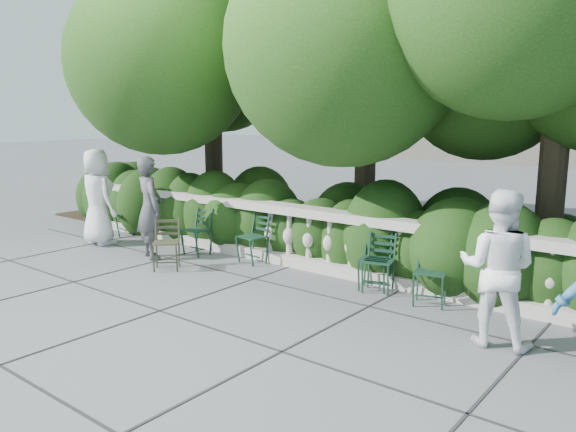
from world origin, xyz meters
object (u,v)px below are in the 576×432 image
Objects in this scene: chair_d at (427,309)px; chair_weathered at (166,272)px; chair_b at (191,256)px; person_businessman at (98,197)px; chair_e at (375,295)px; person_casual_man at (498,268)px; chair_f at (371,293)px; chair_c at (246,264)px; chair_a at (116,236)px; person_woman_grey at (150,208)px.

chair_d and chair_weathered have the same top height.
person_businessman is (-2.09, -0.45, 0.91)m from chair_b.
person_casual_man is (1.84, -0.66, 0.85)m from chair_e.
person_businessman reaches higher than chair_f.
person_casual_man reaches higher than chair_c.
chair_a is 1.00× the size of chair_weathered.
person_businessman is (-5.70, -0.58, 0.91)m from chair_e.
person_woman_grey reaches higher than chair_d.
chair_c and chair_e have the same top height.
chair_e is (2.49, -0.07, 0.00)m from chair_c.
chair_weathered is at bearing -112.39° from chair_c.
chair_weathered is (2.93, -1.11, 0.00)m from chair_a.
chair_d is at bearing -20.54° from chair_e.
person_woman_grey reaches higher than chair_a.
chair_e is 3.34m from chair_weathered.
chair_c is 3.30m from chair_d.
chair_a and chair_weathered have the same top height.
chair_e and chair_f have the same top height.
chair_a is 6.00m from chair_f.
chair_b and chair_f have the same top height.
chair_e is 0.47× the size of person_woman_grey.
chair_weathered is 5.09m from person_casual_man.
chair_e is 1.00× the size of chair_weathered.
chair_b is 0.47× the size of person_woman_grey.
chair_e is 0.46× the size of person_businessman.
chair_e is 4.22m from person_woman_grey.
person_businessman reaches higher than chair_e.
chair_e is at bearing -27.84° from person_casual_man.
chair_weathered is at bearing 177.52° from chair_d.
chair_d is at bearing -0.20° from chair_b.
person_casual_man reaches higher than chair_f.
chair_weathered is at bearing -6.72° from chair_a.
person_woman_grey is at bearing -148.02° from chair_c.
chair_d is at bearing -169.27° from person_businessman.
chair_c is (1.12, 0.20, 0.00)m from chair_b.
person_woman_grey is (-3.99, -0.68, 0.88)m from chair_f.
person_woman_grey is at bearing -175.47° from person_businessman.
chair_f is 0.49× the size of person_casual_man.
person_woman_grey reaches higher than chair_e.
person_woman_grey is at bearing -134.15° from chair_b.
chair_f is 0.47× the size of person_woman_grey.
person_woman_grey is (1.63, -0.05, -0.03)m from person_businessman.
person_businessman is at bearing 170.17° from chair_e.
chair_e is 0.49× the size of person_casual_man.
person_casual_man is (5.01, 0.40, 0.85)m from chair_weathered.
chair_weathered is (-3.97, -1.00, 0.00)m from chair_d.
person_casual_man is at bearing -38.27° from chair_weathered.
chair_a is 1.17m from person_businessman.
chair_a is at bearing -171.41° from chair_c.
person_businessman is at bearing 126.25° from chair_weathered.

